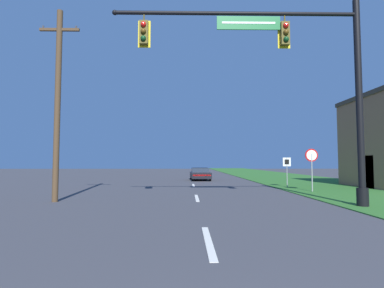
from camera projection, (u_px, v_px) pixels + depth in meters
grass_verge_right at (294, 179)px, 30.72m from camera, size 10.00×110.00×0.04m
road_center_line at (193, 185)px, 22.57m from camera, size 0.16×34.80×0.01m
signal_mast at (299, 73)px, 11.96m from camera, size 10.11×0.47×8.59m
car_ahead at (200, 174)px, 29.33m from camera, size 1.98×4.40×1.19m
stop_sign at (312, 160)px, 17.63m from camera, size 0.76×0.07×2.50m
route_sign_post at (287, 165)px, 20.68m from camera, size 0.55×0.06×2.03m
utility_pole_near at (58, 101)px, 13.49m from camera, size 1.80×0.26×8.71m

